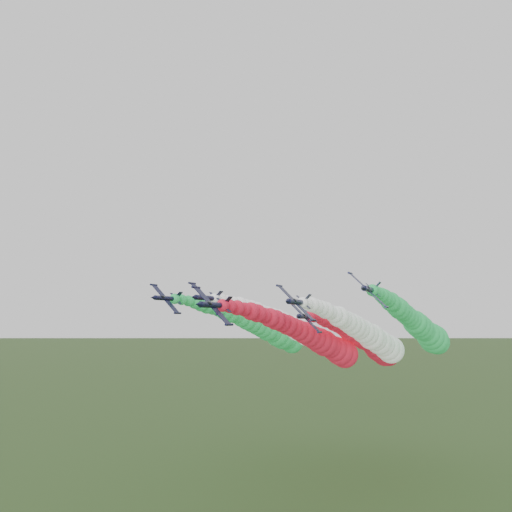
% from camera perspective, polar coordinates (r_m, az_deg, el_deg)
% --- Properties ---
extents(jet_lead, '(13.24, 68.72, 18.22)m').
position_cam_1_polar(jet_lead, '(121.20, 7.14, -9.59)').
color(jet_lead, black).
rests_on(jet_lead, ground).
extents(jet_inner_left, '(13.19, 68.67, 18.17)m').
position_cam_1_polar(jet_inner_left, '(135.92, 5.11, -8.55)').
color(jet_inner_left, black).
rests_on(jet_inner_left, ground).
extents(jet_inner_right, '(13.36, 68.84, 18.33)m').
position_cam_1_polar(jet_inner_right, '(129.92, 12.88, -8.93)').
color(jet_inner_right, black).
rests_on(jet_inner_right, ground).
extents(jet_outer_left, '(13.16, 68.64, 18.14)m').
position_cam_1_polar(jet_outer_left, '(143.97, 0.96, -8.34)').
color(jet_outer_left, black).
rests_on(jet_outer_left, ground).
extents(jet_outer_right, '(13.09, 68.57, 18.07)m').
position_cam_1_polar(jet_outer_right, '(133.39, 18.34, -7.82)').
color(jet_outer_right, black).
rests_on(jet_outer_right, ground).
extents(jet_trail, '(12.98, 68.36, 17.85)m').
position_cam_1_polar(jet_trail, '(144.59, 12.91, -9.76)').
color(jet_trail, black).
rests_on(jet_trail, ground).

